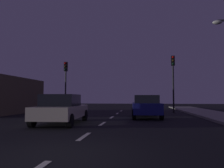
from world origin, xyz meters
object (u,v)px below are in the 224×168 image
Objects in this scene: traffic_signal_right at (173,73)px; car_stopped_ahead at (146,106)px; car_adjacent_lane at (62,109)px; traffic_signal_left at (66,77)px.

car_stopped_ahead is (-2.61, -5.23, -2.83)m from traffic_signal_right.
car_stopped_ahead is 0.94× the size of car_adjacent_lane.
traffic_signal_left is at bearing 108.20° from car_adjacent_lane.
traffic_signal_right is 6.49m from car_stopped_ahead.
car_adjacent_lane is at bearing -71.80° from traffic_signal_left.
traffic_signal_left is 10.10m from traffic_signal_right.
car_stopped_ahead is 5.98m from car_adjacent_lane.
car_stopped_ahead is at bearing -116.52° from traffic_signal_right.
traffic_signal_right is 1.19× the size of car_adjacent_lane.
car_adjacent_lane is (3.03, -9.21, -2.61)m from traffic_signal_left.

